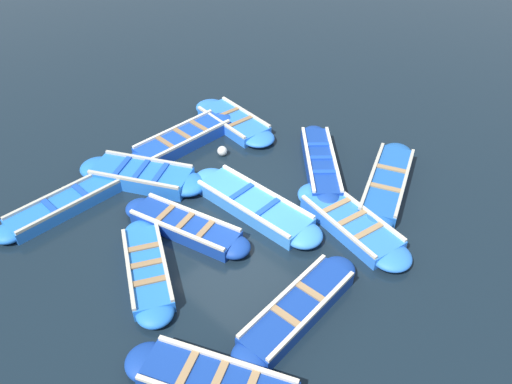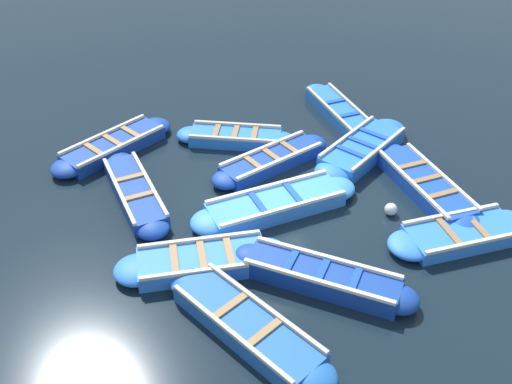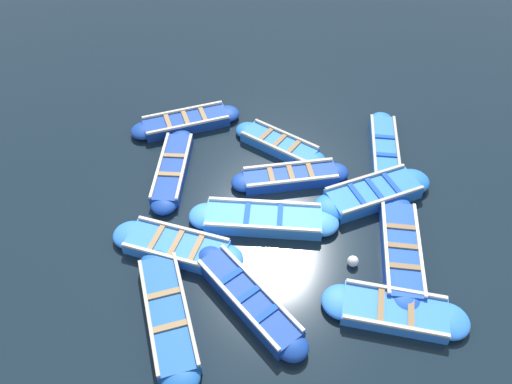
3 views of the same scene
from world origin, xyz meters
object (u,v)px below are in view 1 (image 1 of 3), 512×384
Objects in this scene: boat_mid_row at (147,269)px; boat_broadside at (234,122)px; boat_drifting at (254,205)px; boat_centre at (183,140)px; boat_bow_out at (320,164)px; boat_stern_in at (142,176)px; boat_alongside at (298,309)px; boat_end_of_row at (185,227)px; buoy_orange_near at (222,151)px; boat_far_corner at (387,184)px; boat_outer_left at (67,203)px; boat_near_quay at (351,223)px.

boat_mid_row and boat_broadside have the same top height.
boat_centre is (-0.68, -3.45, 0.00)m from boat_drifting.
boat_bow_out reaches higher than boat_stern_in.
boat_alongside is 1.02× the size of boat_end_of_row.
buoy_orange_near is (-0.41, 1.18, -0.04)m from boat_centre.
boat_stern_in is (4.12, -4.76, 0.02)m from boat_far_corner.
boat_bow_out is 4.12m from boat_end_of_row.
boat_mid_row is 0.87× the size of boat_stern_in.
boat_outer_left is at bearing -14.54° from buoy_orange_near.
boat_centre is 1.03× the size of boat_outer_left.
boat_alongside is 3.20m from boat_drifting.
boat_near_quay reaches higher than boat_outer_left.
boat_drifting is 3.02m from boat_mid_row.
boat_drifting is at bearing 132.51° from boat_outer_left.
buoy_orange_near is (1.33, -2.40, -0.06)m from boat_bow_out.
boat_mid_row is 3.24m from boat_stern_in.
boat_alongside is 5.71m from buoy_orange_near.
boat_centre is at bearing -129.24° from boat_end_of_row.
boat_near_quay is (1.33, 1.93, -0.04)m from boat_bow_out.
boat_far_corner is 1.13× the size of boat_end_of_row.
boat_mid_row is at bearing -65.19° from boat_alongside.
boat_drifting reaches higher than boat_mid_row.
boat_centre reaches higher than boat_mid_row.
boat_alongside is 0.97× the size of boat_outer_left.
boat_alongside is 0.99× the size of boat_stern_in.
boat_bow_out is at bearing 176.94° from boat_drifting.
boat_broadside is (-2.38, -3.15, -0.02)m from boat_drifting.
boat_broadside is 5.46m from boat_outer_left.
boat_end_of_row is at bearing 31.27° from buoy_orange_near.
boat_drifting is 1.15× the size of boat_end_of_row.
boat_alongside is 0.89× the size of boat_drifting.
boat_alongside is 0.98× the size of boat_near_quay.
boat_drifting is 1.75m from boat_end_of_row.
boat_bow_out is 11.17× the size of buoy_orange_near.
boat_broadside is 1.56m from buoy_orange_near.
boat_end_of_row is (4.58, -2.49, -0.01)m from boat_far_corner.
boat_broadside reaches higher than buoy_orange_near.
boat_stern_in is 1.05× the size of boat_broadside.
boat_drifting is at bearing 52.87° from boat_broadside.
boat_stern_in is 2.35m from buoy_orange_near.
boat_bow_out is 2.42m from boat_drifting.
boat_far_corner is 1.87m from boat_near_quay.
boat_near_quay is at bearing 94.23° from boat_centre.
boat_bow_out reaches higher than boat_far_corner.
boat_outer_left is at bearing -76.74° from boat_alongside.
boat_near_quay is 1.04× the size of boat_end_of_row.
buoy_orange_near is (-0.00, -4.33, -0.02)m from boat_near_quay.
boat_end_of_row is 2.32m from boat_stern_in.
boat_alongside is 5.66m from boat_stern_in.
boat_mid_row is (5.95, -2.09, -0.02)m from boat_far_corner.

